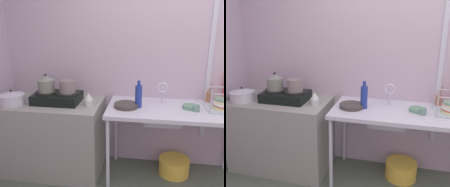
# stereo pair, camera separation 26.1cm
# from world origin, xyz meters

# --- Properties ---
(wall_back) EXTENTS (4.91, 0.10, 2.64)m
(wall_back) POSITION_xyz_m (0.00, 1.48, 1.32)
(wall_back) COLOR #BAA8B9
(wall_back) RESTS_ON ground
(wall_metal_strip) EXTENTS (0.05, 0.01, 2.11)m
(wall_metal_strip) POSITION_xyz_m (0.26, 1.42, 1.45)
(wall_metal_strip) COLOR silver
(counter_concrete) EXTENTS (1.11, 0.66, 0.82)m
(counter_concrete) POSITION_xyz_m (-1.43, 1.10, 0.41)
(counter_concrete) COLOR gray
(counter_concrete) RESTS_ON ground
(counter_sink) EXTENTS (1.38, 0.66, 0.82)m
(counter_sink) POSITION_xyz_m (-0.10, 1.10, 0.76)
(counter_sink) COLOR silver
(counter_sink) RESTS_ON ground
(stove) EXTENTS (0.50, 0.35, 0.12)m
(stove) POSITION_xyz_m (-1.36, 1.10, 0.88)
(stove) COLOR black
(stove) RESTS_ON counter_concrete
(pot_on_left_burner) EXTENTS (0.18, 0.18, 0.20)m
(pot_on_left_burner) POSITION_xyz_m (-1.48, 1.10, 1.03)
(pot_on_left_burner) COLOR slate
(pot_on_left_burner) RESTS_ON stove
(pot_on_right_burner) EXTENTS (0.17, 0.17, 0.14)m
(pot_on_right_burner) POSITION_xyz_m (-1.24, 1.10, 1.01)
(pot_on_right_burner) COLOR slate
(pot_on_right_burner) RESTS_ON stove
(pot_beside_stove) EXTENTS (0.27, 0.27, 0.16)m
(pot_beside_stove) POSITION_xyz_m (-1.82, 0.96, 0.89)
(pot_beside_stove) COLOR silver
(pot_beside_stove) RESTS_ON counter_concrete
(percolator) EXTENTS (0.10, 0.10, 0.14)m
(percolator) POSITION_xyz_m (-1.00, 1.05, 0.89)
(percolator) COLOR silver
(percolator) RESTS_ON counter_concrete
(sink_basin) EXTENTS (0.36, 0.32, 0.14)m
(sink_basin) POSITION_xyz_m (-0.23, 1.06, 0.75)
(sink_basin) COLOR silver
(sink_basin) RESTS_ON counter_sink
(faucet) EXTENTS (0.11, 0.07, 0.24)m
(faucet) POSITION_xyz_m (-0.23, 1.21, 0.99)
(faucet) COLOR silver
(faucet) RESTS_ON counter_sink
(frying_pan) EXTENTS (0.25, 0.25, 0.04)m
(frying_pan) POSITION_xyz_m (-0.60, 1.06, 0.84)
(frying_pan) COLOR #3E3833
(frying_pan) RESTS_ON counter_sink
(cup_by_rack) EXTENTS (0.06, 0.06, 0.07)m
(cup_by_rack) POSITION_xyz_m (0.10, 1.04, 0.86)
(cup_by_rack) COLOR slate
(cup_by_rack) RESTS_ON counter_sink
(small_bowl_on_drainboard) EXTENTS (0.15, 0.15, 0.04)m
(small_bowl_on_drainboard) POSITION_xyz_m (0.05, 1.12, 0.84)
(small_bowl_on_drainboard) COLOR slate
(small_bowl_on_drainboard) RESTS_ON counter_sink
(bottle_by_sink) EXTENTS (0.07, 0.07, 0.28)m
(bottle_by_sink) POSITION_xyz_m (-0.48, 1.08, 0.94)
(bottle_by_sink) COLOR navy
(bottle_by_sink) RESTS_ON counter_sink
(utensil_jar) EXTENTS (0.07, 0.06, 0.21)m
(utensil_jar) POSITION_xyz_m (0.27, 1.37, 0.88)
(utensil_jar) COLOR #9D6B4B
(utensil_jar) RESTS_ON counter_sink
(bucket_on_floor) EXTENTS (0.34, 0.34, 0.19)m
(bucket_on_floor) POSITION_xyz_m (-0.05, 1.19, 0.09)
(bucket_on_floor) COLOR gold
(bucket_on_floor) RESTS_ON ground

